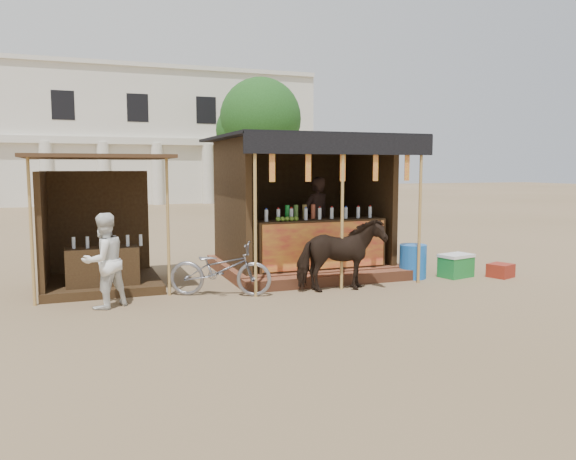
# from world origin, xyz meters

# --- Properties ---
(ground) EXTENTS (120.00, 120.00, 0.00)m
(ground) POSITION_xyz_m (0.00, 0.00, 0.00)
(ground) COLOR #846B4C
(ground) RESTS_ON ground
(main_stall) EXTENTS (3.60, 3.61, 2.78)m
(main_stall) POSITION_xyz_m (1.02, 3.36, 1.03)
(main_stall) COLOR brown
(main_stall) RESTS_ON ground
(secondary_stall) EXTENTS (2.40, 2.40, 2.38)m
(secondary_stall) POSITION_xyz_m (-3.17, 3.24, 0.85)
(secondary_stall) COLOR #392814
(secondary_stall) RESTS_ON ground
(cow) EXTENTS (1.53, 0.72, 1.28)m
(cow) POSITION_xyz_m (0.91, 1.42, 0.64)
(cow) COLOR black
(cow) RESTS_ON ground
(motorbike) EXTENTS (1.83, 1.25, 0.91)m
(motorbike) POSITION_xyz_m (-1.14, 1.82, 0.45)
(motorbike) COLOR gray
(motorbike) RESTS_ON ground
(bystander) EXTENTS (0.90, 0.85, 1.48)m
(bystander) POSITION_xyz_m (-3.01, 1.63, 0.74)
(bystander) COLOR white
(bystander) RESTS_ON ground
(blue_barrel) EXTENTS (0.59, 0.59, 0.66)m
(blue_barrel) POSITION_xyz_m (2.77, 2.00, 0.33)
(blue_barrel) COLOR blue
(blue_barrel) RESTS_ON ground
(red_crate) EXTENTS (0.54, 0.53, 0.27)m
(red_crate) POSITION_xyz_m (4.45, 1.46, 0.13)
(red_crate) COLOR maroon
(red_crate) RESTS_ON ground
(cooler) EXTENTS (0.72, 0.58, 0.46)m
(cooler) POSITION_xyz_m (3.63, 1.79, 0.23)
(cooler) COLOR #1C7E31
(cooler) RESTS_ON ground
(background_building) EXTENTS (26.00, 7.45, 8.18)m
(background_building) POSITION_xyz_m (-2.00, 29.94, 3.98)
(background_building) COLOR silver
(background_building) RESTS_ON ground
(tree) EXTENTS (4.50, 4.40, 7.00)m
(tree) POSITION_xyz_m (5.81, 22.14, 4.63)
(tree) COLOR #382314
(tree) RESTS_ON ground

